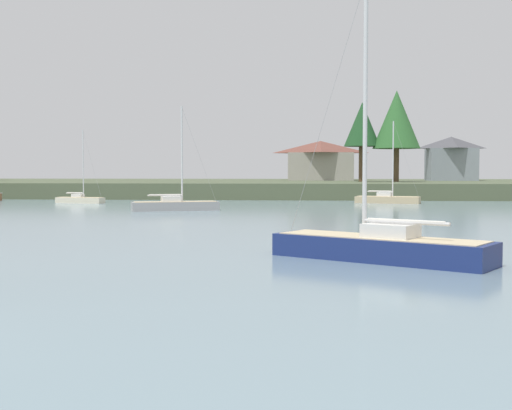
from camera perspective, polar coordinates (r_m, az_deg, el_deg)
The scene contains 9 objects.
far_shore_bank at distance 113.54m, azimuth -0.42°, elevation 1.54°, with size 250.96×51.45×2.19m, color #4C563D.
sailboat_grey at distance 65.65m, azimuth -6.92°, elevation -0.25°, with size 8.64×4.87×10.77m.
sailboat_navy at distance 29.44m, azimuth 10.59°, elevation -4.14°, with size 9.52×7.26×13.00m.
sailboat_sand at distance 81.47m, azimuth 11.17°, elevation 0.32°, with size 7.87×4.15×10.34m.
sailboat_cream at distance 82.93m, azimuth -14.80°, elevation 0.30°, with size 6.18×2.75×9.24m.
shore_tree_right_mid at distance 104.99m, azimuth 9.06°, elevation 6.74°, with size 5.56×5.56×12.27m.
shore_tree_inland_a at distance 104.75m, azimuth 11.92°, elevation 7.12°, with size 7.23×7.23×13.94m.
cottage_eastern at distance 120.07m, azimuth 16.33°, elevation 3.88°, with size 8.52×7.38×7.55m.
cottage_near_water at distance 120.56m, azimuth 5.53°, elevation 3.86°, with size 12.30×10.08×7.03m.
Camera 1 is at (9.96, -13.22, 3.89)m, focal length 46.80 mm.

